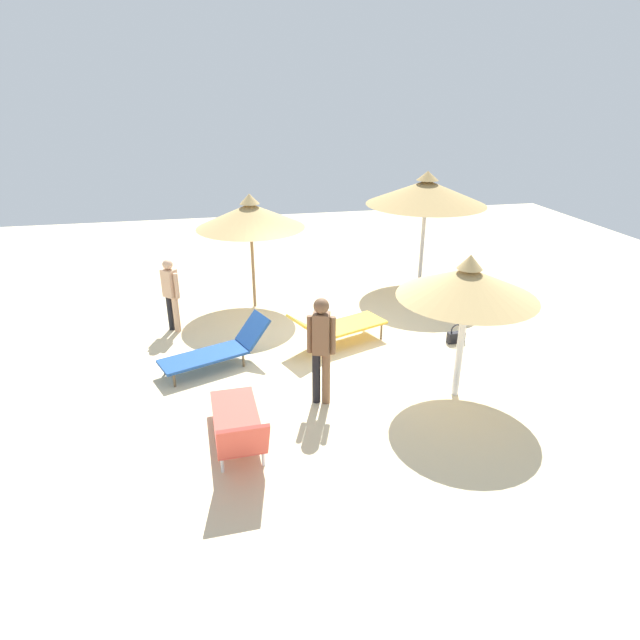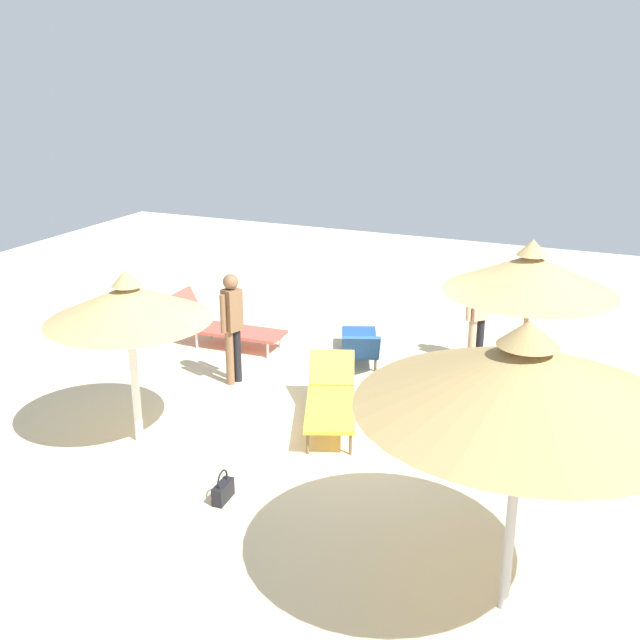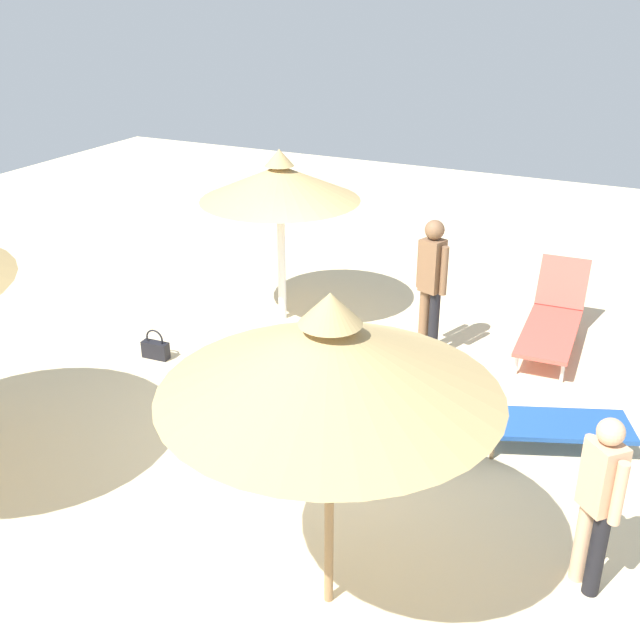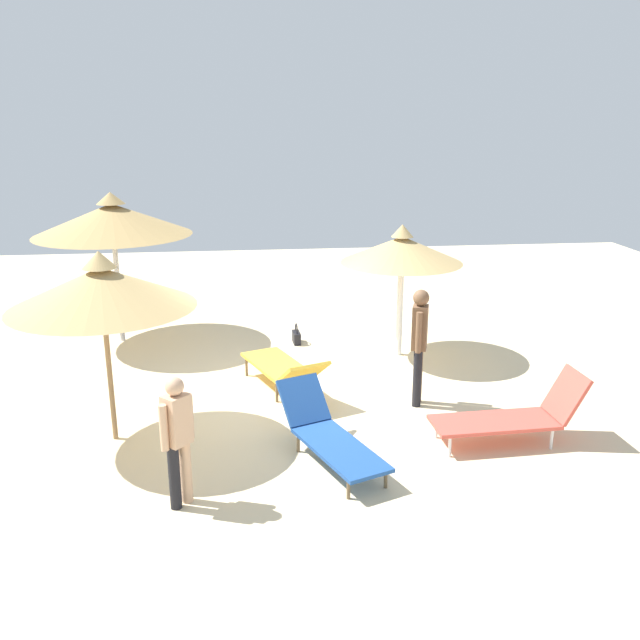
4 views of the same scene
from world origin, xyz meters
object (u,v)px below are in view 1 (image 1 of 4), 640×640
(lounge_chair_far_right, at_px, (238,426))
(lounge_chair_back, at_px, (337,326))
(parasol_umbrella_near_left, at_px, (426,192))
(handbag, at_px, (456,336))
(person_standing_near_right, at_px, (321,345))
(lounge_chair_edge, at_px, (219,349))
(parasol_umbrella_front, at_px, (468,283))
(parasol_umbrella_center, at_px, (250,216))
(person_standing_far_left, at_px, (171,291))

(lounge_chair_far_right, xyz_separation_m, lounge_chair_back, (2.10, 2.95, 0.01))
(parasol_umbrella_near_left, xyz_separation_m, handbag, (-0.56, -3.36, -2.23))
(lounge_chair_far_right, relative_size, lounge_chair_back, 0.98)
(parasol_umbrella_near_left, relative_size, lounge_chair_back, 1.40)
(lounge_chair_far_right, bearing_deg, person_standing_near_right, 35.42)
(lounge_chair_edge, height_order, person_standing_near_right, person_standing_near_right)
(lounge_chair_edge, bearing_deg, handbag, 0.42)
(lounge_chair_far_right, xyz_separation_m, lounge_chair_edge, (-0.19, 2.52, -0.05))
(parasol_umbrella_near_left, distance_m, parasol_umbrella_front, 5.37)
(parasol_umbrella_center, xyz_separation_m, lounge_chair_edge, (-0.90, -2.80, -1.77))
(lounge_chair_back, bearing_deg, parasol_umbrella_near_left, 45.68)
(parasol_umbrella_near_left, bearing_deg, parasol_umbrella_center, -172.22)
(lounge_chair_back, bearing_deg, lounge_chair_far_right, -125.50)
(parasol_umbrella_front, height_order, lounge_chair_back, parasol_umbrella_front)
(parasol_umbrella_center, relative_size, person_standing_near_right, 1.44)
(parasol_umbrella_center, xyz_separation_m, lounge_chair_far_right, (-0.70, -5.33, -1.72))
(lounge_chair_back, distance_m, person_standing_near_right, 2.19)
(lounge_chair_edge, bearing_deg, person_standing_far_left, 116.04)
(parasol_umbrella_front, relative_size, handbag, 6.06)
(person_standing_far_left, distance_m, person_standing_near_right, 4.12)
(parasol_umbrella_center, height_order, lounge_chair_back, parasol_umbrella_center)
(lounge_chair_back, bearing_deg, handbag, -9.38)
(parasol_umbrella_center, relative_size, lounge_chair_far_right, 1.28)
(parasol_umbrella_front, distance_m, lounge_chair_far_right, 3.98)
(parasol_umbrella_near_left, height_order, lounge_chair_edge, parasol_umbrella_near_left)
(lounge_chair_edge, height_order, handbag, lounge_chair_edge)
(parasol_umbrella_center, height_order, parasol_umbrella_front, parasol_umbrella_center)
(person_standing_near_right, xyz_separation_m, handbag, (3.07, 1.58, -0.90))
(lounge_chair_far_right, relative_size, lounge_chair_edge, 0.98)
(person_standing_far_left, bearing_deg, handbag, -17.57)
(person_standing_far_left, bearing_deg, parasol_umbrella_near_left, 14.93)
(parasol_umbrella_center, distance_m, parasol_umbrella_front, 5.41)
(parasol_umbrella_front, relative_size, person_standing_near_right, 1.34)
(lounge_chair_edge, relative_size, person_standing_far_left, 1.35)
(lounge_chair_far_right, height_order, person_standing_far_left, person_standing_far_left)
(parasol_umbrella_center, bearing_deg, lounge_chair_far_right, -97.53)
(person_standing_near_right, distance_m, handbag, 3.57)
(lounge_chair_far_right, bearing_deg, lounge_chair_edge, 94.35)
(parasol_umbrella_center, relative_size, parasol_umbrella_near_left, 0.89)
(person_standing_far_left, bearing_deg, lounge_chair_edge, -63.96)
(lounge_chair_far_right, bearing_deg, handbag, 29.94)
(person_standing_far_left, bearing_deg, parasol_umbrella_front, -37.35)
(parasol_umbrella_front, distance_m, lounge_chair_edge, 4.47)
(parasol_umbrella_center, height_order, person_standing_far_left, parasol_umbrella_center)
(lounge_chair_far_right, distance_m, handbag, 5.13)
(parasol_umbrella_center, distance_m, lounge_chair_edge, 3.43)
(parasol_umbrella_near_left, relative_size, lounge_chair_far_right, 1.44)
(lounge_chair_back, xyz_separation_m, lounge_chair_edge, (-2.29, -0.42, -0.06))
(lounge_chair_far_right, height_order, lounge_chair_edge, lounge_chair_far_right)
(parasol_umbrella_center, distance_m, lounge_chair_back, 3.25)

